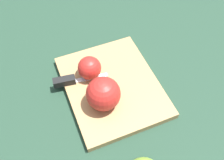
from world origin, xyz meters
name	(u,v)px	position (x,y,z in m)	size (l,w,h in m)	color
ground_plane	(112,88)	(0.00, 0.00, 0.00)	(4.00, 4.00, 0.00)	#1E3828
cutting_board	(112,86)	(0.00, 0.00, 0.01)	(0.34, 0.30, 0.02)	#A37A4C
apple_half_left	(103,94)	(-0.04, 0.05, 0.06)	(0.09, 0.09, 0.09)	red
apple_half_right	(89,68)	(0.06, 0.03, 0.05)	(0.07, 0.07, 0.07)	red
knife	(67,81)	(0.07, 0.10, 0.03)	(0.06, 0.15, 0.02)	silver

